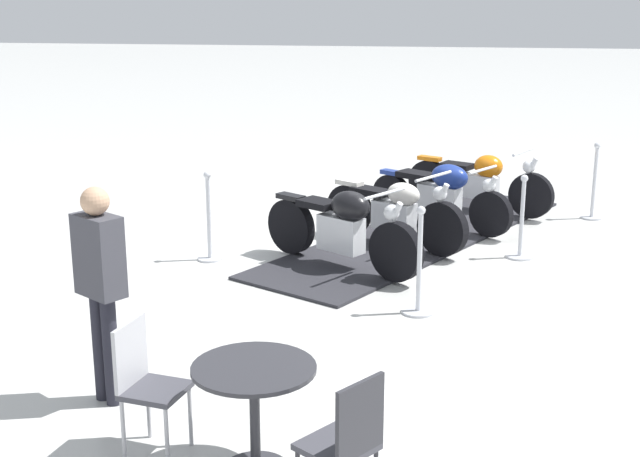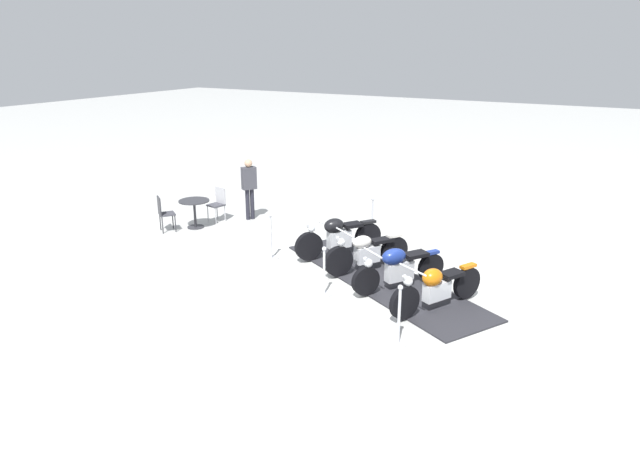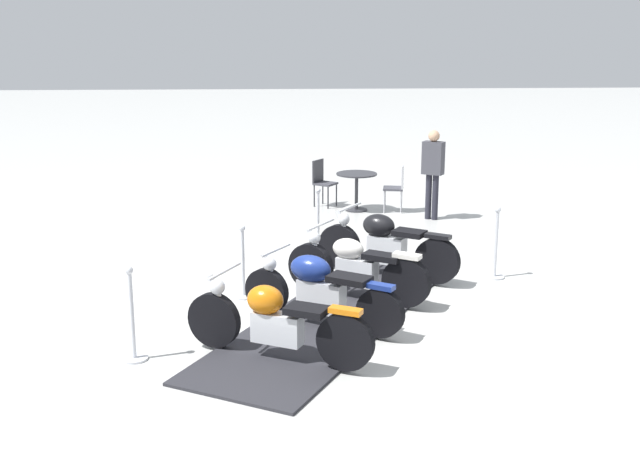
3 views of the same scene
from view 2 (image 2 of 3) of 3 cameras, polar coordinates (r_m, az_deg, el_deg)
name	(u,v)px [view 2 (image 2 of 3)]	position (r m, az deg, el deg)	size (l,w,h in m)	color
ground_plane	(382,280)	(12.58, 6.15, -5.05)	(80.00, 80.00, 0.00)	silver
display_platform	(382,279)	(12.58, 6.15, -4.97)	(5.61, 1.54, 0.04)	#28282D
motorcycle_black	(338,236)	(13.68, 1.79, -0.71)	(1.36, 1.98, 0.99)	black
motorcycle_cream	(366,252)	(12.82, 4.60, -2.29)	(1.26, 1.87, 0.98)	black
motorcycle_navy	(398,267)	(11.96, 7.71, -3.76)	(1.31, 1.93, 0.89)	black
motorcycle_copper	(436,287)	(11.19, 11.39, -5.67)	(1.17, 2.09, 0.95)	black
stanchion_right_mid	(324,280)	(11.68, 0.42, -5.11)	(0.34, 0.34, 1.04)	silver
stanchion_left_front	(372,224)	(15.07, 5.18, 0.45)	(0.30, 0.30, 1.10)	silver
stanchion_right_front	(271,245)	(13.61, -4.87, -1.60)	(0.34, 0.34, 1.12)	silver
stanchion_right_rear	(399,324)	(9.90, 7.79, -9.37)	(0.30, 0.30, 1.10)	silver
cafe_table	(194,207)	(16.17, -12.32, 2.10)	(0.83, 0.83, 0.78)	#2D2D33
cafe_chair_near_table	(218,202)	(16.67, -10.07, 2.59)	(0.47, 0.47, 0.96)	#B7B7BC
cafe_chair_across_table	(164,212)	(16.03, -15.18, 1.63)	(0.56, 0.56, 0.97)	#2D2D33
bystander_person	(249,184)	(16.56, -7.02, 4.42)	(0.40, 0.46, 1.75)	#23232D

